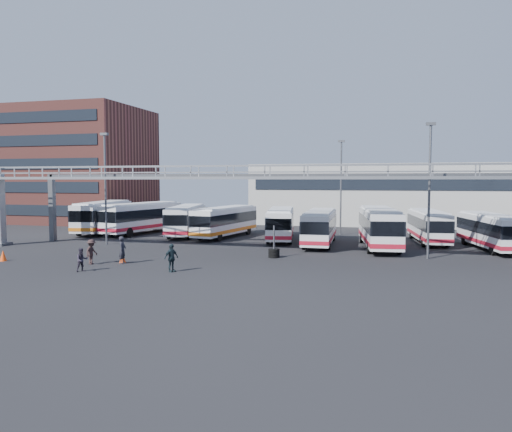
% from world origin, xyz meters
% --- Properties ---
extents(ground, '(140.00, 140.00, 0.00)m').
position_xyz_m(ground, '(0.00, 0.00, 0.00)').
color(ground, black).
rests_on(ground, ground).
extents(gantry, '(51.40, 5.15, 7.10)m').
position_xyz_m(gantry, '(0.00, 5.87, 5.51)').
color(gantry, gray).
rests_on(gantry, ground).
extents(apartment_building, '(18.00, 15.00, 16.00)m').
position_xyz_m(apartment_building, '(-34.00, 30.00, 8.00)').
color(apartment_building, brown).
rests_on(apartment_building, ground).
extents(warehouse, '(42.00, 14.00, 8.00)m').
position_xyz_m(warehouse, '(12.00, 38.00, 4.00)').
color(warehouse, '#9E9E99').
rests_on(warehouse, ground).
extents(light_pole_left, '(0.70, 0.35, 10.21)m').
position_xyz_m(light_pole_left, '(-16.00, 8.00, 5.73)').
color(light_pole_left, '#4C4F54').
rests_on(light_pole_left, ground).
extents(light_pole_mid, '(0.70, 0.35, 10.21)m').
position_xyz_m(light_pole_mid, '(12.00, 7.00, 5.73)').
color(light_pole_mid, '#4C4F54').
rests_on(light_pole_mid, ground).
extents(light_pole_back, '(0.70, 0.35, 10.21)m').
position_xyz_m(light_pole_back, '(4.00, 22.00, 5.73)').
color(light_pole_back, '#4C4F54').
rests_on(light_pole_back, ground).
extents(bus_0, '(4.62, 11.81, 3.50)m').
position_xyz_m(bus_0, '(-22.12, 17.20, 1.94)').
color(bus_0, silver).
rests_on(bus_0, ground).
extents(bus_1, '(4.75, 11.55, 3.42)m').
position_xyz_m(bus_1, '(-17.36, 17.44, 1.89)').
color(bus_1, silver).
rests_on(bus_1, ground).
extents(bus_2, '(4.46, 10.82, 3.20)m').
position_xyz_m(bus_2, '(-11.87, 16.89, 1.77)').
color(bus_2, silver).
rests_on(bus_2, ground).
extents(bus_3, '(4.05, 10.66, 3.16)m').
position_xyz_m(bus_3, '(-7.31, 16.41, 1.75)').
color(bus_3, silver).
rests_on(bus_3, ground).
extents(bus_4, '(4.13, 10.56, 3.13)m').
position_xyz_m(bus_4, '(-1.26, 15.64, 1.73)').
color(bus_4, silver).
rests_on(bus_4, ground).
extents(bus_5, '(2.92, 10.51, 3.16)m').
position_xyz_m(bus_5, '(3.01, 12.81, 1.75)').
color(bus_5, silver).
rests_on(bus_5, ground).
extents(bus_6, '(4.18, 11.71, 3.48)m').
position_xyz_m(bus_6, '(8.29, 12.20, 1.93)').
color(bus_6, silver).
rests_on(bus_6, ground).
extents(bus_7, '(3.54, 10.29, 3.06)m').
position_xyz_m(bus_7, '(12.72, 17.15, 1.69)').
color(bus_7, silver).
rests_on(bus_7, ground).
extents(bus_8, '(4.27, 10.36, 3.07)m').
position_xyz_m(bus_8, '(17.46, 13.46, 1.70)').
color(bus_8, silver).
rests_on(bus_8, ground).
extents(pedestrian_a, '(0.58, 0.78, 1.95)m').
position_xyz_m(pedestrian_a, '(-9.14, -1.00, 0.98)').
color(pedestrian_a, black).
rests_on(pedestrian_a, ground).
extents(pedestrian_b, '(0.92, 0.94, 1.53)m').
position_xyz_m(pedestrian_b, '(-10.09, -4.45, 0.77)').
color(pedestrian_b, '#292331').
rests_on(pedestrian_b, ground).
extents(pedestrian_c, '(0.70, 1.17, 1.77)m').
position_xyz_m(pedestrian_c, '(-11.09, -1.82, 0.89)').
color(pedestrian_c, '#2D1F1E').
rests_on(pedestrian_c, ground).
extents(pedestrian_d, '(0.87, 1.16, 1.83)m').
position_xyz_m(pedestrian_d, '(-4.42, -3.04, 0.92)').
color(pedestrian_d, '#19262D').
rests_on(pedestrian_d, ground).
extents(cone_left, '(0.67, 0.67, 0.80)m').
position_xyz_m(cone_left, '(-18.21, -2.27, 0.40)').
color(cone_left, '#F2450D').
rests_on(cone_left, ground).
extents(cone_right, '(0.62, 0.62, 0.74)m').
position_xyz_m(cone_right, '(-9.32, -0.69, 0.37)').
color(cone_right, '#F2450D').
rests_on(cone_right, ground).
extents(tire_stack, '(0.86, 0.86, 2.47)m').
position_xyz_m(tire_stack, '(0.65, 4.50, 0.42)').
color(tire_stack, black).
rests_on(tire_stack, ground).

